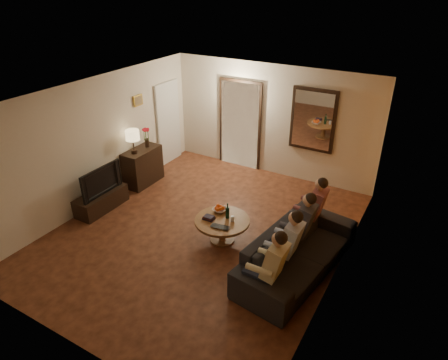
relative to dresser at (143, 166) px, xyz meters
The scene contains 33 objects.
floor 2.50m from the dresser, 23.89° to the right, with size 5.00×6.00×0.01m, color #3D1D10.
ceiling 3.29m from the dresser, 23.89° to the right, with size 5.00×6.00×0.01m, color white.
back_wall 3.14m from the dresser, 41.68° to the left, with size 5.00×0.02×2.60m, color beige.
front_wall 4.67m from the dresser, 60.62° to the right, with size 5.00×0.02×2.60m, color beige.
left_wall 1.35m from the dresser, 104.08° to the right, with size 0.02×6.00×2.60m, color beige.
right_wall 4.93m from the dresser, 11.85° to the right, with size 0.02×6.00×2.60m, color beige.
orange_accent 4.92m from the dresser, 11.87° to the right, with size 0.01×6.00×2.60m, color orange.
kitchen_doorway 2.54m from the dresser, 53.83° to the left, with size 1.00×0.06×2.10m, color #FFE0A5.
door_trim 2.53m from the dresser, 53.69° to the left, with size 1.12×0.04×2.22m, color black.
fridge_glimpse 2.66m from the dresser, 49.47° to the left, with size 0.45×0.03×1.70m, color silver.
mirror_frame 3.95m from the dresser, 31.14° to the left, with size 1.00×0.05×1.40m, color black.
mirror_glass 3.93m from the dresser, 30.75° to the left, with size 0.86×0.02×1.26m, color white.
white_door 1.45m from the dresser, 99.15° to the left, with size 0.06×0.85×2.04m, color white.
framed_art 1.48m from the dresser, 125.93° to the left, with size 0.03×0.28×0.24m, color #B28C33.
art_canvas 1.48m from the dresser, 124.03° to the left, with size 0.01×0.22×0.18m, color brown.
dresser is the anchor object (origin of this frame).
table_lamp 0.72m from the dresser, 90.00° to the right, with size 0.30×0.30×0.54m, color beige, non-canonical shape.
flower_vase 0.67m from the dresser, 90.00° to the left, with size 0.14×0.14×0.44m, color red, non-canonical shape.
tv_stand 1.35m from the dresser, 90.00° to the right, with size 0.45×1.13×0.38m, color black.
tv 1.35m from the dresser, 90.00° to the right, with size 0.13×1.02×0.58m, color black.
sofa 4.33m from the dresser, 15.09° to the right, with size 0.97×2.49×0.73m, color black.
person_a 4.56m from the dresser, 26.43° to the right, with size 0.60×0.40×1.20m, color tan, non-canonical shape.
person_b 4.32m from the dresser, 19.28° to the right, with size 0.60×0.40×1.20m, color tan, non-canonical shape.
person_c 4.16m from the dresser, 11.45° to the right, with size 0.60×0.40×1.20m, color tan, non-canonical shape.
person_d 4.09m from the dresser, ahead, with size 0.60×0.40×1.20m, color tan, non-canonical shape.
dog 3.88m from the dresser, 19.77° to the right, with size 0.56×0.24×0.56m, color #9B6A47, non-canonical shape.
coffee_table 2.91m from the dresser, 20.96° to the right, with size 0.99×0.99×0.45m, color brown.
bowl 2.66m from the dresser, 17.92° to the right, with size 0.26×0.26×0.06m, color white.
oranges 2.66m from the dresser, 17.92° to the right, with size 0.20×0.20×0.08m, color #E14E13, non-canonical shape.
wine_bottle 2.92m from the dresser, 18.78° to the right, with size 0.07×0.07×0.31m, color black, non-canonical shape.
wine_glass 3.06m from the dresser, 18.88° to the right, with size 0.06×0.06×0.10m, color silver.
book_stack 2.74m from the dresser, 24.56° to the right, with size 0.20×0.15×0.07m, color black, non-canonical shape.
laptop 3.11m from the dresser, 25.13° to the right, with size 0.33×0.21×0.03m, color black.
Camera 1 is at (3.47, -5.19, 4.37)m, focal length 32.00 mm.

